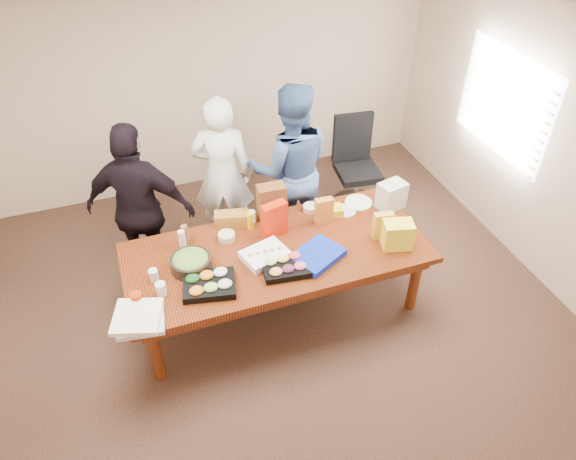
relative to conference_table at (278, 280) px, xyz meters
name	(u,v)px	position (x,y,z in m)	size (l,w,h in m)	color
floor	(278,307)	(0.00, 0.00, -0.39)	(5.50, 5.00, 0.02)	#47301E
ceiling	(274,39)	(0.00, 0.00, 2.33)	(5.50, 5.00, 0.02)	white
wall_back	(210,82)	(0.00, 2.50, 0.98)	(5.50, 0.04, 2.70)	beige
wall_right	(541,143)	(2.75, 0.00, 0.98)	(0.04, 5.00, 2.70)	beige
window_panel	(504,104)	(2.72, 0.60, 1.12)	(0.03, 1.40, 1.10)	white
window_blinds	(501,104)	(2.68, 0.60, 1.12)	(0.04, 1.36, 1.00)	beige
conference_table	(278,280)	(0.00, 0.00, 0.00)	(2.80, 1.20, 0.75)	#4C1C0F
office_chair	(358,168)	(1.45, 1.28, 0.18)	(0.57, 0.57, 1.12)	black
person_center	(223,174)	(-0.20, 1.20, 0.52)	(0.65, 0.43, 1.78)	white
person_right	(291,169)	(0.48, 0.98, 0.57)	(0.92, 0.72, 1.89)	#39558A
person_left	(141,209)	(-1.11, 0.85, 0.53)	(1.06, 0.44, 1.81)	black
veggie_tray	(209,285)	(-0.70, -0.26, 0.41)	(0.44, 0.35, 0.07)	black
fruit_tray	(285,267)	(-0.01, -0.27, 0.41)	(0.41, 0.32, 0.06)	black
sheet_cake	(265,255)	(-0.13, -0.06, 0.41)	(0.39, 0.30, 0.07)	white
salad_bowl	(191,263)	(-0.79, 0.03, 0.43)	(0.36, 0.36, 0.12)	black
chip_bag_blue	(317,256)	(0.31, -0.22, 0.41)	(0.45, 0.33, 0.07)	#0E27AF
chip_bag_red	(274,220)	(0.05, 0.23, 0.55)	(0.24, 0.10, 0.35)	red
chip_bag_yellow	(383,225)	(1.00, -0.14, 0.51)	(0.18, 0.07, 0.27)	gold
chip_bag_orange	(324,211)	(0.57, 0.26, 0.51)	(0.17, 0.08, 0.27)	orange
mayo_jar	(251,217)	(-0.10, 0.49, 0.44)	(0.08, 0.08, 0.13)	white
mustard_bottle	(250,221)	(-0.14, 0.40, 0.46)	(0.06, 0.06, 0.18)	#E2B70A
dressing_bottle	(185,235)	(-0.77, 0.39, 0.48)	(0.06, 0.06, 0.20)	brown
ranch_bottle	(182,239)	(-0.81, 0.33, 0.47)	(0.06, 0.06, 0.19)	white
banana_bunch	(329,211)	(0.67, 0.34, 0.42)	(0.26, 0.15, 0.09)	yellow
bread_loaf	(232,219)	(-0.29, 0.52, 0.44)	(0.33, 0.14, 0.13)	#9B6522
kraft_bag	(271,201)	(0.12, 0.52, 0.55)	(0.27, 0.16, 0.35)	brown
red_cup	(137,299)	(-1.30, -0.26, 0.44)	(0.09, 0.09, 0.13)	#A92900
clear_cup_a	(161,289)	(-1.09, -0.20, 0.44)	(0.09, 0.09, 0.12)	silver
clear_cup_b	(154,275)	(-1.13, -0.01, 0.43)	(0.08, 0.08, 0.11)	white
pizza_box_lower	(141,319)	(-1.30, -0.45, 0.40)	(0.37, 0.37, 0.04)	silver
pizza_box_upper	(137,317)	(-1.32, -0.45, 0.44)	(0.37, 0.37, 0.04)	white
plate_a	(359,202)	(1.03, 0.42, 0.38)	(0.28, 0.28, 0.02)	white
plate_b	(345,211)	(0.83, 0.34, 0.38)	(0.23, 0.23, 0.01)	silver
dip_bowl_a	(310,208)	(0.51, 0.47, 0.41)	(0.15, 0.15, 0.06)	beige
dip_bowl_b	(227,236)	(-0.40, 0.31, 0.41)	(0.16, 0.16, 0.06)	beige
grocery_bag_white	(392,196)	(1.30, 0.25, 0.52)	(0.27, 0.19, 0.28)	beige
grocery_bag_yellow	(397,235)	(1.07, -0.30, 0.51)	(0.27, 0.18, 0.27)	yellow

